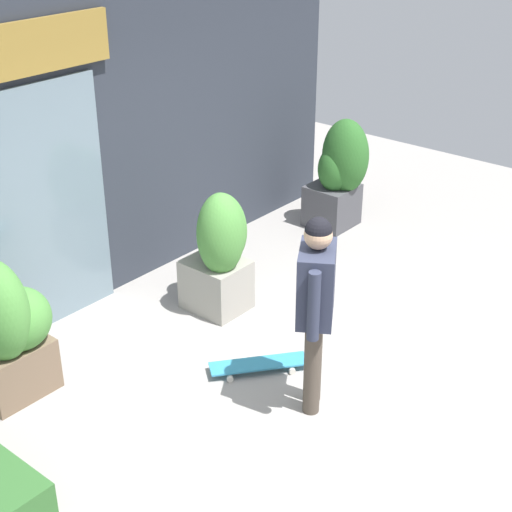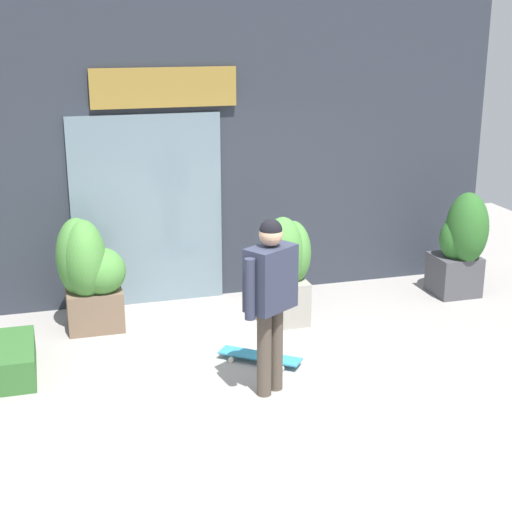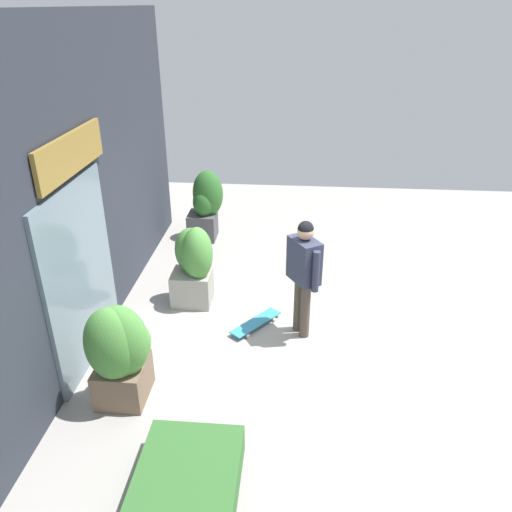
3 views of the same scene
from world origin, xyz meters
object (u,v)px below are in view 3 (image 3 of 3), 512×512
Objects in this scene: planter_box_left at (120,350)px; planter_box_right at (206,205)px; planter_box_mid at (194,263)px; skateboard at (256,323)px; skateboarder at (304,268)px.

planter_box_left is 0.96× the size of planter_box_right.
planter_box_right is 1.05× the size of planter_box_mid.
planter_box_left is at bearing 169.51° from planter_box_mid.
planter_box_right reaches higher than planter_box_left.
skateboard is 1.23m from planter_box_mid.
planter_box_right is at bearing -1.94° from planter_box_left.
planter_box_mid is at bearing -82.90° from skateboard.
skateboarder is 1.25× the size of planter_box_right.
skateboarder reaches higher than planter_box_mid.
skateboard is at bearing -157.72° from planter_box_right.
skateboarder is 1.11m from skateboard.
skateboard is (0.08, 0.61, -0.92)m from skateboarder.
skateboarder is at bearing -148.75° from planter_box_right.
skateboard is at bearing -121.21° from planter_box_mid.
planter_box_left is (-1.44, 1.93, -0.31)m from skateboarder.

